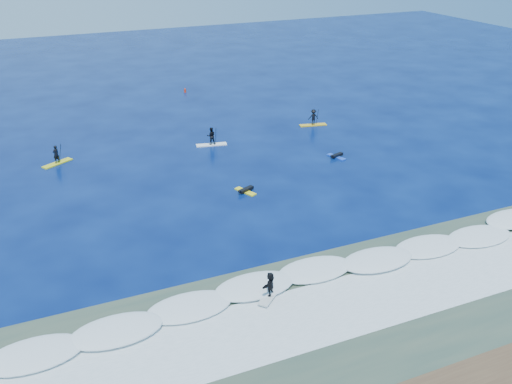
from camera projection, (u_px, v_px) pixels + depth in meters
name	position (u px, v px, depth m)	size (l,w,h in m)	color
ground	(240.00, 210.00, 41.58)	(160.00, 160.00, 0.00)	#031041
shallow_water	(340.00, 320.00, 29.98)	(90.00, 13.00, 0.01)	#334639
breaking_wave	(305.00, 281.00, 33.29)	(40.00, 6.00, 0.30)	white
whitewater	(331.00, 310.00, 30.81)	(34.00, 5.00, 0.02)	silver
sup_paddler_left	(56.00, 157.00, 49.29)	(2.74, 2.00, 1.94)	yellow
sup_paddler_center	(211.00, 138.00, 53.38)	(2.96, 1.26, 2.02)	white
sup_paddler_right	(313.00, 118.00, 58.65)	(2.89, 1.25, 1.97)	yellow
prone_paddler_near	(246.00, 190.00, 44.26)	(1.50, 1.99, 0.41)	yellow
prone_paddler_far	(336.00, 156.00, 50.84)	(1.47, 1.94, 0.39)	blue
wave_surfer	(270.00, 285.00, 31.41)	(1.96, 1.82, 1.52)	silver
marker_buoy	(185.00, 90.00, 70.34)	(0.26, 0.26, 0.63)	red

